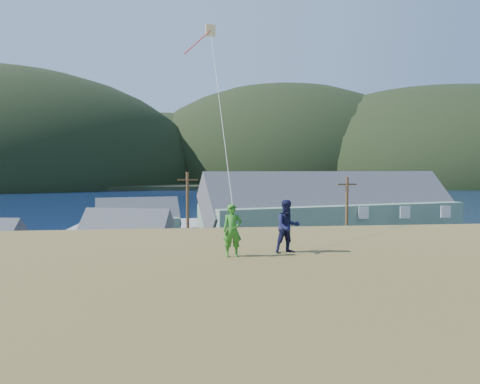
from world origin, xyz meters
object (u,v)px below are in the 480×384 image
Objects in this scene: shed_white at (162,258)px; shed_palegreen_far at (138,222)px; lodge at (333,213)px; kite_flyer_green at (232,230)px; shed_palegreen_near at (125,238)px; kite_flyer_navy at (288,226)px; wharf at (158,226)px.

shed_white is 0.65× the size of shed_palegreen_far.
lodge reaches higher than kite_flyer_green.
shed_palegreen_near is at bearing 179.36° from lodge.
lodge is 25.31m from shed_palegreen_near.
kite_flyer_navy reaches higher than shed_palegreen_near.
kite_flyer_navy is (1.80, 0.40, 0.04)m from kite_flyer_green.
lodge is 42.09m from kite_flyer_green.
wharf is 2.19× the size of shed_palegreen_far.
kite_flyer_green is at bearing -83.35° from wharf.
lodge is 24.69m from shed_white.
kite_flyer_green is (-16.31, -38.65, 3.53)m from lodge.
shed_white is 25.55m from kite_flyer_green.
kite_flyer_navy reaches higher than shed_palegreen_far.
kite_flyer_green reaches higher than shed_palegreen_far.
wharf is at bearing 125.38° from lodge.
kite_flyer_green reaches higher than wharf.
lodge is 2.88× the size of shed_palegreen_far.
shed_white is at bearing -47.79° from shed_palegreen_near.
wharf is 31.13m from lodge.
lodge reaches higher than kite_flyer_navy.
shed_white is at bearing -88.39° from shed_palegreen_far.
wharf is 16.24× the size of kite_flyer_green.
shed_white is 4.82× the size of kite_flyer_green.
kite_flyer_green is at bearing -61.33° from shed_palegreen_near.
kite_flyer_navy reaches higher than kite_flyer_green.
kite_flyer_navy is at bearing 11.00° from kite_flyer_green.
shed_white reaches higher than wharf.
shed_palegreen_near is (-1.44, -25.91, 2.13)m from wharf.
shed_white is (4.47, -8.54, -0.45)m from shed_palegreen_near.
shed_palegreen_far is (-24.79, 7.15, -1.65)m from lodge.
shed_palegreen_near is at bearing 102.58° from kite_flyer_green.
kite_flyer_navy is (10.28, -45.39, 5.23)m from shed_palegreen_far.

